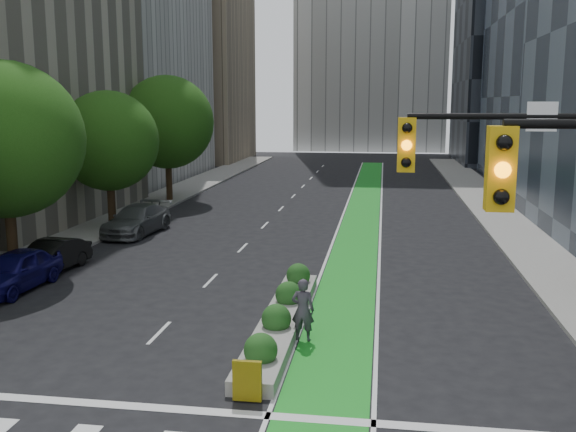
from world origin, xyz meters
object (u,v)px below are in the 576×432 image
(median_planter, at_px, (282,316))
(parked_car_left_near, at_px, (15,270))
(cyclist, at_px, (303,310))
(parked_car_left_mid, at_px, (51,257))
(parked_car_left_far, at_px, (137,220))

(median_planter, distance_m, parked_car_left_near, 11.02)
(cyclist, bearing_deg, median_planter, -46.35)
(cyclist, distance_m, parked_car_left_mid, 13.11)
(parked_car_left_near, xyz_separation_m, parked_car_left_far, (0.56, 10.86, 0.01))
(cyclist, distance_m, parked_car_left_near, 12.06)
(parked_car_left_far, bearing_deg, parked_car_left_mid, -88.87)
(parked_car_left_far, bearing_deg, parked_car_left_near, -87.92)
(median_planter, bearing_deg, parked_car_left_far, 126.96)
(median_planter, distance_m, parked_car_left_far, 16.86)
(parked_car_left_near, relative_size, parked_car_left_mid, 1.10)
(median_planter, relative_size, parked_car_left_near, 2.27)
(cyclist, xyz_separation_m, parked_car_left_mid, (-11.50, 6.28, -0.28))
(parked_car_left_near, height_order, parked_car_left_mid, parked_car_left_near)
(median_planter, xyz_separation_m, parked_car_left_far, (-10.14, 13.47, 0.41))
(median_planter, relative_size, cyclist, 5.34)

